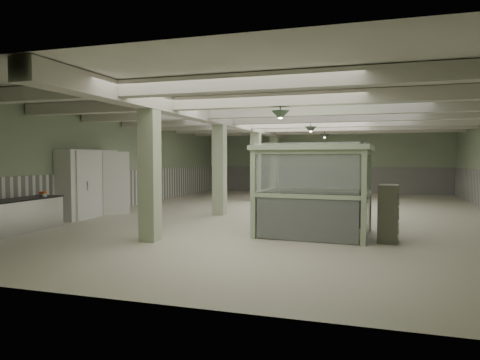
# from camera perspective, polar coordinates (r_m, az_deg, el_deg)

# --- Properties ---
(floor) EXTENTS (20.00, 20.00, 0.00)m
(floor) POSITION_cam_1_polar(r_m,az_deg,el_deg) (15.58, 7.23, -4.50)
(floor) COLOR beige
(floor) RESTS_ON ground
(ceiling) EXTENTS (14.00, 20.00, 0.02)m
(ceiling) POSITION_cam_1_polar(r_m,az_deg,el_deg) (15.53, 7.32, 8.78)
(ceiling) COLOR white
(ceiling) RESTS_ON wall_back
(wall_back) EXTENTS (14.00, 0.02, 3.60)m
(wall_back) POSITION_cam_1_polar(r_m,az_deg,el_deg) (25.37, 11.08, 2.43)
(wall_back) COLOR #98AA88
(wall_back) RESTS_ON floor
(wall_front) EXTENTS (14.00, 0.02, 3.60)m
(wall_front) POSITION_cam_1_polar(r_m,az_deg,el_deg) (5.84, -9.44, 0.72)
(wall_front) COLOR #98AA88
(wall_front) RESTS_ON floor
(wall_left) EXTENTS (0.02, 20.00, 3.60)m
(wall_left) POSITION_cam_1_polar(r_m,az_deg,el_deg) (18.00, -15.28, 2.17)
(wall_left) COLOR #98AA88
(wall_left) RESTS_ON floor
(wainscot_left) EXTENTS (0.05, 19.90, 1.50)m
(wainscot_left) POSITION_cam_1_polar(r_m,az_deg,el_deg) (18.03, -15.16, -1.17)
(wainscot_left) COLOR white
(wainscot_left) RESTS_ON floor
(wainscot_back) EXTENTS (13.90, 0.05, 1.50)m
(wainscot_back) POSITION_cam_1_polar(r_m,az_deg,el_deg) (25.37, 11.05, 0.06)
(wainscot_back) COLOR white
(wainscot_back) RESTS_ON floor
(girder) EXTENTS (0.45, 19.90, 0.40)m
(girder) POSITION_cam_1_polar(r_m,az_deg,el_deg) (16.12, -1.56, 7.81)
(girder) COLOR beige
(girder) RESTS_ON ceiling
(beam_a) EXTENTS (13.90, 0.35, 0.32)m
(beam_a) POSITION_cam_1_polar(r_m,az_deg,el_deg) (8.27, -1.63, 12.68)
(beam_a) COLOR beige
(beam_a) RESTS_ON ceiling
(beam_b) EXTENTS (13.90, 0.35, 0.32)m
(beam_b) POSITION_cam_1_polar(r_m,az_deg,el_deg) (10.65, 2.73, 10.51)
(beam_b) COLOR beige
(beam_b) RESTS_ON ceiling
(beam_c) EXTENTS (13.90, 0.35, 0.32)m
(beam_c) POSITION_cam_1_polar(r_m,az_deg,el_deg) (13.07, 5.46, 9.10)
(beam_c) COLOR beige
(beam_c) RESTS_ON ceiling
(beam_d) EXTENTS (13.90, 0.35, 0.32)m
(beam_d) POSITION_cam_1_polar(r_m,az_deg,el_deg) (15.51, 7.32, 8.12)
(beam_d) COLOR beige
(beam_d) RESTS_ON ceiling
(beam_e) EXTENTS (13.90, 0.35, 0.32)m
(beam_e) POSITION_cam_1_polar(r_m,az_deg,el_deg) (17.97, 8.66, 7.41)
(beam_e) COLOR beige
(beam_e) RESTS_ON ceiling
(beam_f) EXTENTS (13.90, 0.35, 0.32)m
(beam_f) POSITION_cam_1_polar(r_m,az_deg,el_deg) (20.44, 9.68, 6.86)
(beam_f) COLOR beige
(beam_f) RESTS_ON ceiling
(beam_g) EXTENTS (13.90, 0.35, 0.32)m
(beam_g) POSITION_cam_1_polar(r_m,az_deg,el_deg) (22.92, 10.48, 6.43)
(beam_g) COLOR beige
(beam_g) RESTS_ON ceiling
(column_a) EXTENTS (0.42, 0.42, 3.60)m
(column_a) POSITION_cam_1_polar(r_m,az_deg,el_deg) (10.55, -11.96, 1.70)
(column_a) COLOR #ACBD98
(column_a) RESTS_ON floor
(column_b) EXTENTS (0.42, 0.42, 3.60)m
(column_b) POSITION_cam_1_polar(r_m,az_deg,el_deg) (15.12, -2.76, 2.13)
(column_b) COLOR #ACBD98
(column_b) RESTS_ON floor
(column_c) EXTENTS (0.42, 0.42, 3.60)m
(column_c) POSITION_cam_1_polar(r_m,az_deg,el_deg) (19.90, 2.11, 2.34)
(column_c) COLOR #ACBD98
(column_c) RESTS_ON floor
(column_d) EXTENTS (0.42, 0.42, 3.60)m
(column_d) POSITION_cam_1_polar(r_m,az_deg,el_deg) (23.78, 4.58, 2.44)
(column_d) COLOR #ACBD98
(column_d) RESTS_ON floor
(pendant_front) EXTENTS (0.44, 0.44, 0.22)m
(pendant_front) POSITION_cam_1_polar(r_m,az_deg,el_deg) (10.49, 5.40, 8.57)
(pendant_front) COLOR #324131
(pendant_front) RESTS_ON ceiling
(pendant_mid) EXTENTS (0.44, 0.44, 0.22)m
(pendant_mid) POSITION_cam_1_polar(r_m,az_deg,el_deg) (15.90, 9.40, 6.64)
(pendant_mid) COLOR #324131
(pendant_mid) RESTS_ON ceiling
(pendant_back) EXTENTS (0.44, 0.44, 0.22)m
(pendant_back) POSITION_cam_1_polar(r_m,az_deg,el_deg) (20.86, 11.22, 5.75)
(pendant_back) COLOR #324131
(pendant_back) RESTS_ON ceiling
(orange_bowl) EXTENTS (0.31, 0.31, 0.09)m
(orange_bowl) POSITION_cam_1_polar(r_m,az_deg,el_deg) (13.54, -24.78, -1.87)
(orange_bowl) COLOR #B2B2B7
(orange_bowl) RESTS_ON prep_counter
(walkin_cooler) EXTENTS (1.11, 2.61, 2.39)m
(walkin_cooler) POSITION_cam_1_polar(r_m,az_deg,el_deg) (15.54, -19.47, -0.25)
(walkin_cooler) COLOR white
(walkin_cooler) RESTS_ON floor
(guard_booth) EXTENTS (3.04, 2.62, 2.39)m
(guard_booth) POSITION_cam_1_polar(r_m,az_deg,el_deg) (11.40, 9.91, 0.91)
(guard_booth) COLOR #A7BF99
(guard_booth) RESTS_ON floor
(filing_cabinet) EXTENTS (0.52, 0.68, 1.38)m
(filing_cabinet) POSITION_cam_1_polar(r_m,az_deg,el_deg) (10.83, 19.18, -4.26)
(filing_cabinet) COLOR #505143
(filing_cabinet) RESTS_ON floor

